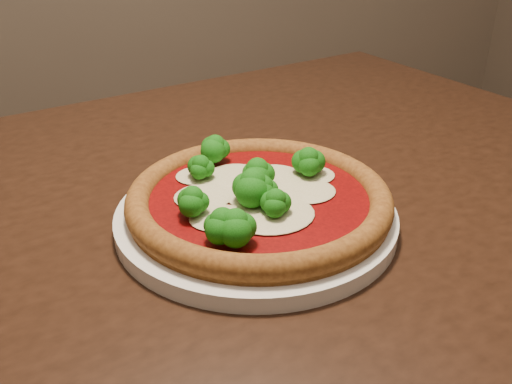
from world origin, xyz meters
name	(u,v)px	position (x,y,z in m)	size (l,w,h in m)	color
dining_table	(219,260)	(-0.18, 0.12, 0.66)	(1.39, 1.10, 0.75)	black
plate	(256,217)	(-0.15, 0.05, 0.76)	(0.31, 0.31, 0.02)	silver
pizza	(257,197)	(-0.15, 0.05, 0.78)	(0.29, 0.29, 0.06)	brown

